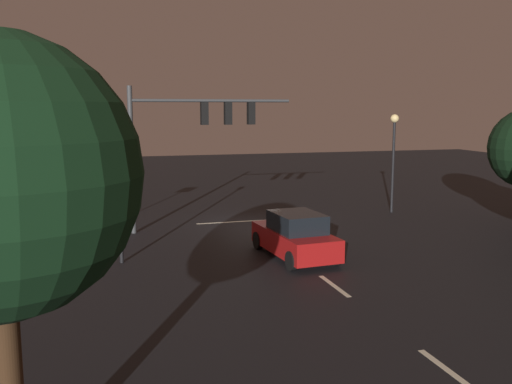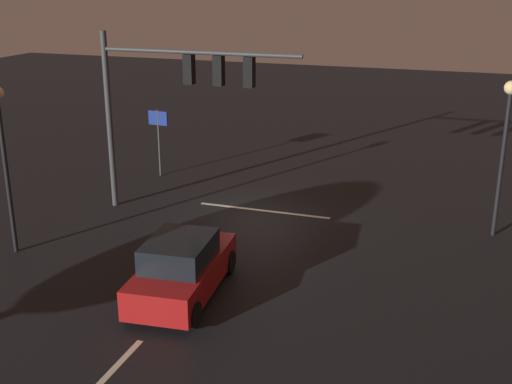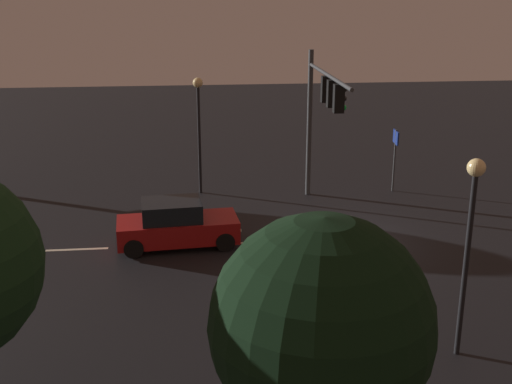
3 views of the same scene
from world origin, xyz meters
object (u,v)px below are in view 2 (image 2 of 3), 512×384
at_px(car_approaching, 182,268).
at_px(street_lamp_left_kerb, 506,130).
at_px(traffic_signal_assembly, 174,87).
at_px(street_lamp_right_kerb, 2,139).
at_px(route_sign, 158,129).

xyz_separation_m(car_approaching, street_lamp_left_kerb, (-8.04, -7.23, 2.81)).
height_order(traffic_signal_assembly, street_lamp_left_kerb, traffic_signal_assembly).
bearing_deg(street_lamp_right_kerb, route_sign, -94.15).
relative_size(traffic_signal_assembly, car_approaching, 1.63).
distance_m(street_lamp_left_kerb, street_lamp_right_kerb, 15.57).
relative_size(traffic_signal_assembly, street_lamp_right_kerb, 1.40).
distance_m(traffic_signal_assembly, street_lamp_left_kerb, 11.01).
bearing_deg(street_lamp_right_kerb, car_approaching, 171.00).
xyz_separation_m(car_approaching, route_sign, (5.59, -9.78, 1.27)).
relative_size(street_lamp_right_kerb, route_sign, 1.82).
distance_m(street_lamp_left_kerb, route_sign, 13.95).
xyz_separation_m(traffic_signal_assembly, street_lamp_left_kerb, (-10.87, -1.42, -1.00)).
height_order(street_lamp_right_kerb, route_sign, street_lamp_right_kerb).
xyz_separation_m(street_lamp_left_kerb, street_lamp_right_kerb, (14.27, 6.25, 0.03)).
bearing_deg(traffic_signal_assembly, route_sign, -55.22).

